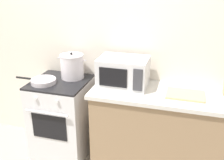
% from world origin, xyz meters
% --- Properties ---
extents(back_wall, '(4.40, 0.10, 2.50)m').
position_xyz_m(back_wall, '(0.30, 0.97, 1.25)').
color(back_wall, silver).
rests_on(back_wall, ground_plane).
extents(lower_cabinet_right, '(1.64, 0.56, 0.88)m').
position_xyz_m(lower_cabinet_right, '(0.90, 0.62, 0.44)').
color(lower_cabinet_right, '#8C7051').
rests_on(lower_cabinet_right, ground_plane).
extents(countertop_right, '(1.70, 0.60, 0.04)m').
position_xyz_m(countertop_right, '(0.90, 0.62, 0.90)').
color(countertop_right, beige).
rests_on(countertop_right, lower_cabinet_right).
extents(stove, '(0.60, 0.64, 0.92)m').
position_xyz_m(stove, '(-0.35, 0.60, 0.46)').
color(stove, silver).
rests_on(stove, ground_plane).
extents(stock_pot, '(0.34, 0.26, 0.30)m').
position_xyz_m(stock_pot, '(-0.26, 0.74, 1.05)').
color(stock_pot, silver).
rests_on(stock_pot, stove).
extents(frying_pan, '(0.46, 0.26, 0.05)m').
position_xyz_m(frying_pan, '(-0.49, 0.50, 0.95)').
color(frying_pan, silver).
rests_on(frying_pan, stove).
extents(microwave, '(0.50, 0.37, 0.30)m').
position_xyz_m(microwave, '(0.35, 0.68, 1.07)').
color(microwave, silver).
rests_on(microwave, countertop_right).
extents(cutting_board, '(0.36, 0.26, 0.02)m').
position_xyz_m(cutting_board, '(0.98, 0.60, 0.93)').
color(cutting_board, tan).
rests_on(cutting_board, countertop_right).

